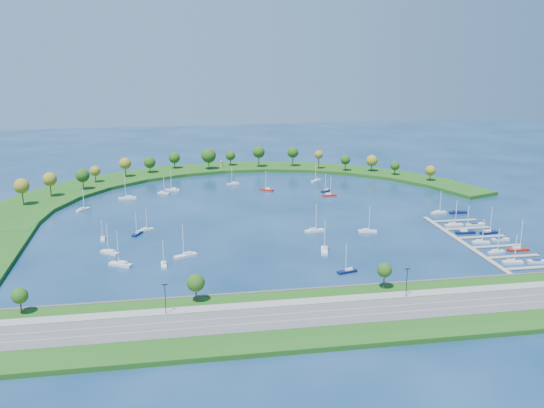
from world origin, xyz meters
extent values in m
plane|color=#082745|center=(0.00, 0.00, 0.00)|extent=(700.00, 700.00, 0.00)
cube|color=#1C5015|center=(0.00, -124.00, 0.80)|extent=(420.00, 42.00, 1.60)
cube|color=#474442|center=(0.00, -102.50, 0.90)|extent=(420.00, 1.20, 1.80)
cube|color=#515154|center=(0.00, -124.00, 1.66)|extent=(420.00, 16.00, 0.12)
cube|color=gray|center=(0.00, -113.00, 1.66)|extent=(420.00, 5.00, 0.12)
cube|color=silver|center=(0.00, -126.50, 1.73)|extent=(420.00, 0.15, 0.02)
cube|color=silver|center=(0.00, -121.50, 1.73)|extent=(420.00, 0.15, 0.02)
cylinder|color=#382314|center=(-95.00, -107.00, 4.05)|extent=(0.56, 0.56, 4.90)
sphere|color=#214B12|center=(-95.00, -107.00, 7.54)|extent=(5.20, 5.20, 5.20)
cylinder|color=#382314|center=(-40.00, -107.00, 4.22)|extent=(0.56, 0.56, 5.25)
sphere|color=#214B12|center=(-40.00, -107.00, 8.05)|extent=(6.00, 6.00, 6.00)
cylinder|color=#382314|center=(25.00, -107.00, 4.40)|extent=(0.56, 0.56, 5.60)
sphere|color=#214B12|center=(25.00, -107.00, 8.24)|extent=(5.20, 5.20, 5.20)
cylinder|color=black|center=(-50.00, -115.00, 6.60)|extent=(0.24, 0.24, 10.00)
cylinder|color=black|center=(30.00, -115.00, 6.60)|extent=(0.24, 0.24, 10.00)
cube|color=#1C5015|center=(-126.75, 7.81, 1.00)|extent=(43.73, 48.72, 2.00)
cube|color=#1C5015|center=(-118.83, 37.57, 1.00)|extent=(50.23, 54.30, 2.00)
cube|color=#1C5015|center=(-104.03, 64.58, 1.00)|extent=(54.07, 56.09, 2.00)
cube|color=#1C5015|center=(-83.21, 87.27, 1.00)|extent=(55.20, 54.07, 2.00)
cube|color=#1C5015|center=(-57.57, 104.32, 1.00)|extent=(53.65, 48.47, 2.00)
cube|color=#1C5015|center=(-28.60, 114.76, 1.00)|extent=(49.62, 39.75, 2.00)
cube|color=#1C5015|center=(2.03, 117.98, 1.00)|extent=(44.32, 29.96, 2.00)
cube|color=#1C5015|center=(32.54, 113.79, 1.00)|extent=(49.49, 38.05, 2.00)
cube|color=#1C5015|center=(61.17, 102.44, 1.00)|extent=(51.13, 44.12, 2.00)
cube|color=#1C5015|center=(86.25, 84.58, 1.00)|extent=(49.19, 47.96, 2.00)
cube|color=#1C5015|center=(106.34, 61.24, 1.00)|extent=(43.90, 49.49, 2.00)
cube|color=#1C5015|center=(120.28, 33.78, 1.00)|extent=(35.67, 48.74, 2.00)
cylinder|color=#382314|center=(-122.37, 32.20, 6.42)|extent=(0.56, 0.56, 8.84)
sphere|color=brown|center=(-122.37, 32.20, 12.42)|extent=(7.91, 7.91, 7.91)
cylinder|color=#382314|center=(-111.19, 49.20, 6.18)|extent=(0.56, 0.56, 8.37)
sphere|color=brown|center=(-111.19, 49.20, 11.89)|extent=(7.64, 7.64, 7.64)
cylinder|color=#382314|center=(-95.60, 63.47, 5.44)|extent=(0.56, 0.56, 6.88)
sphere|color=#214B12|center=(-95.60, 63.47, 10.47)|extent=(7.95, 7.95, 7.95)
cylinder|color=#382314|center=(-90.49, 82.09, 4.92)|extent=(0.56, 0.56, 5.83)
sphere|color=brown|center=(-90.49, 82.09, 9.09)|extent=(6.30, 6.30, 6.30)
cylinder|color=#382314|center=(-73.27, 94.56, 5.62)|extent=(0.56, 0.56, 7.24)
sphere|color=brown|center=(-73.27, 94.56, 10.71)|extent=(7.38, 7.38, 7.38)
cylinder|color=#382314|center=(-58.35, 105.51, 4.63)|extent=(0.56, 0.56, 5.26)
sphere|color=#214B12|center=(-58.35, 105.51, 8.76)|extent=(7.55, 7.55, 7.55)
cylinder|color=#382314|center=(-42.21, 116.57, 4.92)|extent=(0.56, 0.56, 5.85)
sphere|color=#214B12|center=(-42.21, 116.57, 9.35)|extent=(7.51, 7.51, 7.51)
cylinder|color=#382314|center=(-19.64, 109.90, 5.68)|extent=(0.56, 0.56, 7.36)
sphere|color=#214B12|center=(-19.64, 109.90, 11.31)|extent=(9.75, 9.75, 9.75)
cylinder|color=#382314|center=(-3.93, 120.10, 4.83)|extent=(0.56, 0.56, 5.66)
sphere|color=#214B12|center=(-3.93, 120.10, 9.00)|extent=(6.70, 6.70, 6.70)
cylinder|color=#382314|center=(14.46, 111.51, 6.39)|extent=(0.56, 0.56, 8.78)
sphere|color=#214B12|center=(14.46, 111.51, 12.41)|extent=(8.13, 8.13, 8.13)
cylinder|color=#382314|center=(37.77, 109.93, 6.11)|extent=(0.56, 0.56, 8.22)
sphere|color=#214B12|center=(37.77, 109.93, 11.74)|extent=(7.58, 7.58, 7.58)
cylinder|color=#382314|center=(53.08, 98.32, 6.35)|extent=(0.56, 0.56, 8.69)
sphere|color=brown|center=(53.08, 98.32, 11.82)|extent=(5.63, 5.63, 5.63)
cylinder|color=#382314|center=(68.80, 88.88, 5.11)|extent=(0.56, 0.56, 6.22)
sphere|color=#214B12|center=(68.80, 88.88, 9.50)|extent=(6.39, 6.39, 6.39)
cylinder|color=#382314|center=(85.55, 84.63, 4.85)|extent=(0.56, 0.56, 5.70)
sphere|color=brown|center=(85.55, 84.63, 9.20)|extent=(7.52, 7.52, 7.52)
cylinder|color=#382314|center=(96.45, 70.87, 4.42)|extent=(0.56, 0.56, 4.85)
sphere|color=#214B12|center=(96.45, 70.87, 8.00)|extent=(5.77, 5.77, 5.77)
cylinder|color=#382314|center=(111.65, 50.91, 4.62)|extent=(0.56, 0.56, 5.24)
sphere|color=brown|center=(111.65, 50.91, 8.49)|extent=(6.28, 6.28, 6.28)
cylinder|color=gray|center=(-10.61, 117.08, 3.78)|extent=(2.20, 2.20, 3.57)
cylinder|color=gray|center=(-10.61, 117.08, 5.72)|extent=(2.60, 2.60, 0.30)
cube|color=gray|center=(78.00, -61.00, 0.35)|extent=(2.20, 82.00, 0.40)
cube|color=gray|center=(90.10, -94.00, 0.35)|extent=(22.00, 2.00, 0.40)
cube|color=gray|center=(90.10, -80.80, 0.35)|extent=(22.00, 2.00, 0.40)
cylinder|color=#382314|center=(101.00, -80.80, 0.60)|extent=(0.36, 0.36, 1.60)
cube|color=gray|center=(90.10, -67.60, 0.35)|extent=(22.00, 2.00, 0.40)
cylinder|color=#382314|center=(101.00, -67.60, 0.60)|extent=(0.36, 0.36, 1.60)
cube|color=gray|center=(90.10, -54.40, 0.35)|extent=(22.00, 2.00, 0.40)
cylinder|color=#382314|center=(101.00, -54.40, 0.60)|extent=(0.36, 0.36, 1.60)
cube|color=gray|center=(90.10, -41.20, 0.35)|extent=(22.00, 2.00, 0.40)
cylinder|color=#382314|center=(101.00, -41.20, 0.60)|extent=(0.36, 0.36, 1.60)
cube|color=gray|center=(90.10, -28.00, 0.35)|extent=(22.00, 2.00, 0.40)
cylinder|color=#382314|center=(101.00, -28.00, 0.60)|extent=(0.36, 0.36, 1.60)
cube|color=silver|center=(-69.98, 43.91, 0.59)|extent=(9.97, 3.62, 1.17)
cube|color=silver|center=(-69.01, 44.00, 1.58)|extent=(3.58, 2.22, 0.82)
cylinder|color=silver|center=(-70.76, 43.83, 7.76)|extent=(0.32, 0.32, 13.18)
cube|color=silver|center=(-50.48, -66.82, 0.44)|extent=(2.29, 7.46, 0.89)
cube|color=silver|center=(-50.51, -66.08, 1.20)|extent=(1.53, 2.63, 0.62)
cylinder|color=silver|center=(-50.47, -67.41, 5.88)|extent=(0.32, 0.32, 9.99)
cube|color=silver|center=(-91.32, 23.68, 0.49)|extent=(7.06, 7.56, 0.97)
cube|color=silver|center=(-91.86, 23.07, 1.31)|extent=(3.07, 3.17, 0.68)
cylinder|color=silver|center=(-90.89, 24.16, 6.44)|extent=(0.32, 0.32, 10.93)
cube|color=silver|center=(-50.12, 53.10, 0.42)|extent=(7.10, 4.96, 0.84)
cube|color=silver|center=(-50.74, 53.42, 1.13)|extent=(2.80, 2.34, 0.59)
cylinder|color=silver|center=(-49.62, 52.85, 5.55)|extent=(0.32, 0.32, 9.43)
cube|color=#0A1244|center=(-62.13, -23.70, 0.43)|extent=(5.00, 7.35, 0.86)
cube|color=silver|center=(-61.81, -23.05, 1.17)|extent=(2.38, 2.89, 0.61)
cylinder|color=silver|center=(-62.39, -24.21, 5.73)|extent=(0.32, 0.32, 9.73)
cube|color=#0A1244|center=(18.10, -85.96, 0.47)|extent=(8.14, 4.09, 0.94)
cube|color=silver|center=(18.86, -85.76, 1.27)|extent=(3.04, 2.18, 0.66)
cylinder|color=silver|center=(17.49, -86.11, 6.23)|extent=(0.32, 0.32, 10.58)
cube|color=silver|center=(42.09, -38.25, 0.51)|extent=(8.75, 4.18, 1.01)
cube|color=silver|center=(41.26, -38.06, 1.37)|extent=(3.25, 2.27, 0.71)
cylinder|color=silver|center=(42.74, -38.40, 6.71)|extent=(0.32, 0.32, 11.39)
cube|color=silver|center=(-67.18, -63.81, 0.58)|extent=(9.68, 7.40, 1.16)
cube|color=silver|center=(-66.35, -64.32, 1.57)|extent=(3.89, 3.40, 0.81)
cylinder|color=silver|center=(-67.84, -63.40, 7.71)|extent=(0.32, 0.32, 13.09)
cube|color=maroon|center=(9.90, 50.77, 0.48)|extent=(7.77, 6.53, 0.96)
cube|color=silver|center=(10.54, 50.30, 1.29)|extent=(3.18, 2.92, 0.67)
cylinder|color=silver|center=(9.38, 51.15, 6.35)|extent=(0.32, 0.32, 10.79)
cube|color=silver|center=(-72.44, -48.33, 0.53)|extent=(8.32, 7.53, 1.06)
cube|color=silver|center=(-71.77, -48.89, 1.42)|extent=(3.47, 3.30, 0.74)
cylinder|color=silver|center=(-72.98, -47.88, 6.99)|extent=(0.32, 0.32, 11.87)
cube|color=silver|center=(-58.46, -18.28, 0.44)|extent=(7.37, 5.50, 0.88)
cube|color=silver|center=(-59.09, -18.65, 1.19)|extent=(2.95, 2.55, 0.62)
cylinder|color=silver|center=(-57.96, -17.98, 5.84)|extent=(0.32, 0.32, 9.92)
cube|color=silver|center=(-41.77, -57.77, 0.57)|extent=(9.68, 6.34, 1.13)
cube|color=silver|center=(-40.91, -57.38, 1.53)|extent=(3.77, 3.06, 0.79)
cylinder|color=silver|center=(-42.45, -58.09, 7.50)|extent=(0.32, 0.32, 12.74)
cube|color=silver|center=(44.48, 69.90, 0.48)|extent=(7.64, 6.61, 0.95)
cube|color=silver|center=(45.11, 70.39, 1.29)|extent=(3.15, 2.93, 0.67)
cylinder|color=silver|center=(43.98, 69.51, 6.31)|extent=(0.32, 0.32, 10.71)
cube|color=maroon|center=(42.74, 31.53, 0.48)|extent=(8.12, 2.46, 0.97)
cube|color=silver|center=(41.93, 31.51, 1.31)|extent=(2.86, 1.65, 0.68)
cylinder|color=silver|center=(43.39, 31.55, 6.41)|extent=(0.32, 0.32, 10.89)
cube|color=silver|center=(-8.03, 69.83, 0.45)|extent=(7.78, 3.76, 0.90)
cube|color=silver|center=(-7.30, 70.00, 1.21)|extent=(2.89, 2.03, 0.63)
cylinder|color=silver|center=(-8.61, 69.69, 5.96)|extent=(0.32, 0.32, 10.12)
cube|color=silver|center=(-76.94, -28.84, 0.38)|extent=(2.25, 6.49, 0.77)
cube|color=silver|center=(-76.99, -28.20, 1.03)|extent=(1.41, 2.32, 0.54)
cylinder|color=silver|center=(-76.91, -29.35, 5.07)|extent=(0.32, 0.32, 8.61)
cube|color=silver|center=(18.19, -33.41, 0.54)|extent=(9.33, 4.15, 1.08)
cube|color=silver|center=(17.30, -33.58, 1.46)|extent=(3.43, 2.32, 0.76)
cylinder|color=silver|center=(18.90, -33.28, 7.17)|extent=(0.32, 0.32, 12.17)
cube|color=silver|center=(-44.80, 59.78, 0.51)|extent=(8.78, 4.39, 1.01)
cube|color=silver|center=(-43.98, 59.58, 1.37)|extent=(3.28, 2.34, 0.71)
cylinder|color=silver|center=(-45.46, 59.95, 6.72)|extent=(0.32, 0.32, 11.41)
cube|color=#0A1244|center=(43.60, 42.40, 0.44)|extent=(7.07, 6.20, 0.89)
cube|color=silver|center=(44.18, 42.86, 1.20)|extent=(2.92, 2.74, 0.62)
cylinder|color=silver|center=(43.14, 42.03, 5.87)|extent=(0.32, 0.32, 9.97)
cube|color=silver|center=(15.55, -61.60, 0.58)|extent=(4.89, 9.98, 1.15)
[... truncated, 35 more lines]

